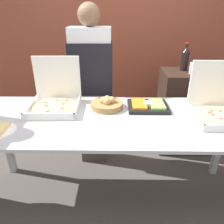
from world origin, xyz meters
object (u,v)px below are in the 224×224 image
object	(u,v)px
pizza_box_far_left	(55,99)
soda_bottle	(185,59)
soda_can_colored	(201,68)
person_server_vest	(92,82)
pizza_box_far_right	(219,108)
soda_can_silver	(192,68)
bread_basket	(107,104)
veggie_tray	(148,106)

from	to	relation	value
pizza_box_far_left	soda_bottle	bearing A→B (deg)	29.47
soda_bottle	soda_can_colored	world-z (taller)	soda_bottle
pizza_box_far_left	person_server_vest	world-z (taller)	person_server_vest
pizza_box_far_right	soda_bottle	distance (m)	0.95
pizza_box_far_right	person_server_vest	xyz separation A→B (m)	(-1.05, 0.61, 0.01)
pizza_box_far_right	soda_can_silver	xyz separation A→B (m)	(0.03, 0.79, 0.11)
pizza_box_far_right	soda_can_colored	world-z (taller)	pizza_box_far_right
pizza_box_far_left	soda_can_silver	size ratio (longest dim) A/B	3.48
pizza_box_far_right	soda_can_colored	xyz separation A→B (m)	(0.12, 0.80, 0.11)
bread_basket	soda_can_colored	xyz separation A→B (m)	(1.00, 0.65, 0.15)
soda_can_silver	soda_can_colored	size ratio (longest dim) A/B	1.00
pizza_box_far_right	veggie_tray	world-z (taller)	pizza_box_far_right
soda_can_colored	soda_bottle	bearing A→B (deg)	136.80
pizza_box_far_left	soda_bottle	size ratio (longest dim) A/B	1.40
veggie_tray	soda_bottle	xyz separation A→B (m)	(0.51, 0.79, 0.23)
pizza_box_far_left	person_server_vest	bearing A→B (deg)	57.96
person_server_vest	pizza_box_far_right	bearing A→B (deg)	149.86
veggie_tray	soda_can_colored	size ratio (longest dim) A/B	2.71
bread_basket	person_server_vest	xyz separation A→B (m)	(-0.17, 0.46, 0.05)
pizza_box_far_left	soda_can_silver	world-z (taller)	pizza_box_far_left
bread_basket	soda_bottle	distance (m)	1.18
soda_bottle	soda_can_colored	bearing A→B (deg)	-43.20
pizza_box_far_left	veggie_tray	xyz separation A→B (m)	(0.79, -0.01, -0.05)
pizza_box_far_left	pizza_box_far_right	size ratio (longest dim) A/B	1.01
pizza_box_far_left	soda_can_colored	world-z (taller)	pizza_box_far_left
bread_basket	pizza_box_far_left	bearing A→B (deg)	178.73
soda_can_colored	person_server_vest	size ratio (longest dim) A/B	0.07
pizza_box_far_left	bread_basket	world-z (taller)	pizza_box_far_left
soda_can_silver	person_server_vest	world-z (taller)	person_server_vest
pizza_box_far_left	bread_basket	size ratio (longest dim) A/B	1.58
bread_basket	person_server_vest	distance (m)	0.50
bread_basket	person_server_vest	bearing A→B (deg)	110.61
person_server_vest	soda_can_colored	bearing A→B (deg)	-171.04
soda_can_colored	pizza_box_far_right	bearing A→B (deg)	-98.88
veggie_tray	soda_bottle	distance (m)	0.96
soda_can_colored	person_server_vest	bearing A→B (deg)	-171.04
veggie_tray	pizza_box_far_right	bearing A→B (deg)	-15.65
bread_basket	soda_bottle	bearing A→B (deg)	42.63
pizza_box_far_right	soda_can_silver	size ratio (longest dim) A/B	3.46
person_server_vest	bread_basket	bearing A→B (deg)	110.61
person_server_vest	pizza_box_far_left	bearing A→B (deg)	59.43
soda_can_colored	veggie_tray	bearing A→B (deg)	-135.28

